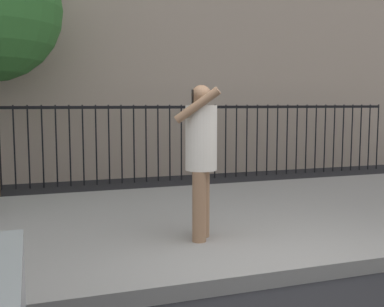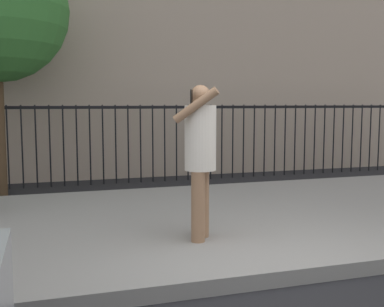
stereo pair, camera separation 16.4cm
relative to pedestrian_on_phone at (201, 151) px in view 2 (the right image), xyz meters
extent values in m
plane|color=black|center=(0.40, -1.19, -1.12)|extent=(60.00, 60.00, 0.00)
cube|color=gray|center=(0.40, 1.01, -1.05)|extent=(28.00, 4.40, 0.15)
cube|color=black|center=(0.40, 4.71, 0.43)|extent=(12.00, 0.04, 0.06)
cylinder|color=black|center=(-2.28, 4.71, -0.32)|extent=(0.03, 0.03, 1.60)
cylinder|color=black|center=(-2.03, 4.71, -0.32)|extent=(0.03, 0.03, 1.60)
cylinder|color=black|center=(-1.77, 4.71, -0.32)|extent=(0.03, 0.03, 1.60)
cylinder|color=black|center=(-1.52, 4.71, -0.32)|extent=(0.03, 0.03, 1.60)
cylinder|color=black|center=(-1.26, 4.71, -0.32)|extent=(0.03, 0.03, 1.60)
cylinder|color=black|center=(-1.01, 4.71, -0.32)|extent=(0.03, 0.03, 1.60)
cylinder|color=black|center=(-0.75, 4.71, -0.32)|extent=(0.03, 0.03, 1.60)
cylinder|color=black|center=(-0.50, 4.71, -0.32)|extent=(0.03, 0.03, 1.60)
cylinder|color=black|center=(-0.24, 4.71, -0.32)|extent=(0.03, 0.03, 1.60)
cylinder|color=black|center=(0.01, 4.71, -0.32)|extent=(0.03, 0.03, 1.60)
cylinder|color=black|center=(0.27, 4.71, -0.32)|extent=(0.03, 0.03, 1.60)
cylinder|color=black|center=(0.52, 4.71, -0.32)|extent=(0.03, 0.03, 1.60)
cylinder|color=black|center=(0.78, 4.71, -0.32)|extent=(0.03, 0.03, 1.60)
cylinder|color=black|center=(1.03, 4.71, -0.32)|extent=(0.03, 0.03, 1.60)
cylinder|color=black|center=(1.29, 4.71, -0.32)|extent=(0.03, 0.03, 1.60)
cylinder|color=black|center=(1.54, 4.71, -0.32)|extent=(0.03, 0.03, 1.60)
cylinder|color=black|center=(1.80, 4.71, -0.32)|extent=(0.03, 0.03, 1.60)
cylinder|color=black|center=(2.06, 4.71, -0.32)|extent=(0.03, 0.03, 1.60)
cylinder|color=black|center=(2.31, 4.71, -0.32)|extent=(0.03, 0.03, 1.60)
cylinder|color=black|center=(2.57, 4.71, -0.32)|extent=(0.03, 0.03, 1.60)
cylinder|color=black|center=(2.82, 4.71, -0.32)|extent=(0.03, 0.03, 1.60)
cylinder|color=black|center=(3.08, 4.71, -0.32)|extent=(0.03, 0.03, 1.60)
cylinder|color=black|center=(3.33, 4.71, -0.32)|extent=(0.03, 0.03, 1.60)
cylinder|color=black|center=(3.59, 4.71, -0.32)|extent=(0.03, 0.03, 1.60)
cylinder|color=black|center=(3.84, 4.71, -0.32)|extent=(0.03, 0.03, 1.60)
cylinder|color=black|center=(4.10, 4.71, -0.32)|extent=(0.03, 0.03, 1.60)
cylinder|color=black|center=(4.35, 4.71, -0.32)|extent=(0.03, 0.03, 1.60)
cylinder|color=black|center=(4.61, 4.71, -0.32)|extent=(0.03, 0.03, 1.60)
cylinder|color=black|center=(4.86, 4.71, -0.32)|extent=(0.03, 0.03, 1.60)
cylinder|color=black|center=(5.12, 4.71, -0.32)|extent=(0.03, 0.03, 1.60)
cylinder|color=black|center=(5.37, 4.71, -0.32)|extent=(0.03, 0.03, 1.60)
cylinder|color=black|center=(5.63, 4.71, -0.32)|extent=(0.03, 0.03, 1.60)
cylinder|color=black|center=(5.89, 4.71, -0.32)|extent=(0.03, 0.03, 1.60)
cylinder|color=black|center=(6.14, 4.71, -0.32)|extent=(0.03, 0.03, 1.60)
cylinder|color=#936B4C|center=(-0.07, -0.11, -0.59)|extent=(0.15, 0.15, 0.76)
cylinder|color=#936B4C|center=(0.04, 0.06, -0.59)|extent=(0.15, 0.15, 0.76)
cylinder|color=silver|center=(-0.01, -0.02, 0.14)|extent=(0.47, 0.47, 0.70)
sphere|color=#936B4C|center=(-0.01, -0.02, 0.60)|extent=(0.22, 0.22, 0.22)
cylinder|color=#936B4C|center=(-0.12, -0.19, 0.49)|extent=(0.46, 0.33, 0.38)
cylinder|color=#936B4C|center=(0.09, 0.15, 0.12)|extent=(0.09, 0.09, 0.53)
cube|color=black|center=(-0.14, -0.12, 0.58)|extent=(0.05, 0.06, 0.15)
cube|color=brown|center=(0.12, 0.20, 0.03)|extent=(0.28, 0.32, 0.34)
camera|label=1|loc=(-1.76, -4.74, 0.51)|focal=44.00mm
camera|label=2|loc=(-1.61, -4.80, 0.51)|focal=44.00mm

